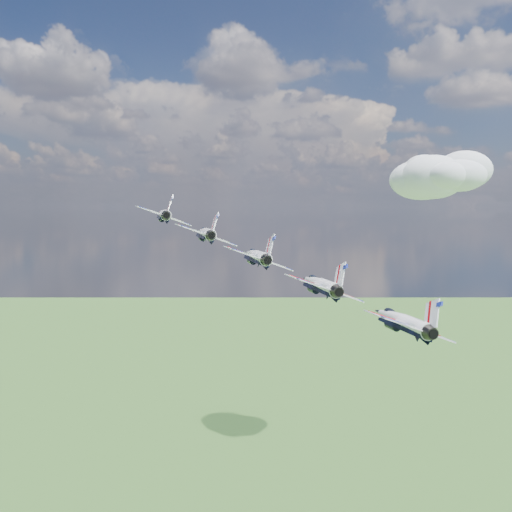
% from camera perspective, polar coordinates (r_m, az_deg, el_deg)
% --- Properties ---
extents(cloud_far, '(53.09, 41.72, 20.86)m').
position_cam_1_polar(cloud_far, '(304.52, 18.72, 7.99)').
color(cloud_far, white).
extents(jet_0, '(14.71, 16.53, 6.99)m').
position_cam_1_polar(jet_0, '(97.91, -9.22, 4.09)').
color(jet_0, white).
extents(jet_1, '(14.71, 16.53, 6.99)m').
position_cam_1_polar(jet_1, '(88.07, -5.10, 2.27)').
color(jet_1, white).
extents(jet_2, '(14.71, 16.53, 6.99)m').
position_cam_1_polar(jet_2, '(78.90, 0.00, 0.00)').
color(jet_2, white).
extents(jet_3, '(14.71, 16.53, 6.99)m').
position_cam_1_polar(jet_3, '(70.68, 6.36, -2.83)').
color(jet_3, white).
extents(jet_4, '(14.71, 16.53, 6.99)m').
position_cam_1_polar(jet_4, '(63.76, 14.30, -6.29)').
color(jet_4, white).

